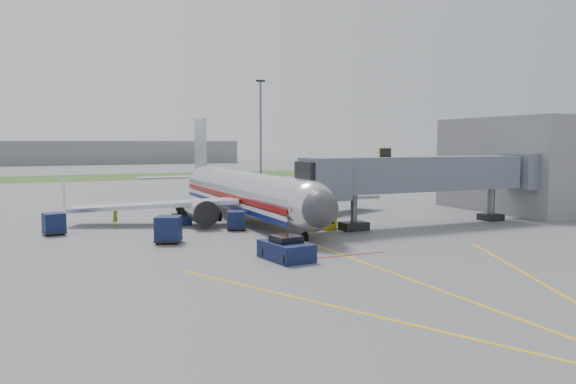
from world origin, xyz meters
name	(u,v)px	position (x,y,z in m)	size (l,w,h in m)	color
ground	(317,245)	(0.00, 0.00, 0.00)	(400.00, 400.00, 0.00)	#565659
grass_strip	(129,177)	(0.00, 90.00, 0.01)	(300.00, 25.00, 0.01)	#2D4C1E
apron_markings	(374,266)	(0.00, -7.40, 0.00)	(21.52, 50.00, 0.01)	gold
airliner	(245,192)	(0.00, 15.25, 2.65)	(32.10, 35.67, 10.25)	silver
jet_bridge	(421,175)	(12.86, 5.00, 4.47)	(25.30, 4.00, 6.90)	slate
terminal	(521,164)	(30.00, 10.00, 5.00)	(10.00, 16.00, 10.00)	slate
light_mast_right	(261,126)	(25.00, 75.00, 10.78)	(2.00, 0.44, 20.40)	#595B60
distant_terminal	(63,153)	(-10.00, 170.00, 4.00)	(120.00, 14.00, 8.00)	slate
pushback_tug	(286,250)	(-4.00, -3.54, 0.64)	(2.67, 3.91, 1.52)	#0E0C37
baggage_cart_a	(236,220)	(-3.00, 9.18, 0.81)	(1.82, 1.82, 1.59)	#0E0C37
baggage_cart_b	(54,224)	(-17.01, 12.79, 0.89)	(1.88, 1.88, 1.74)	#0E0C37
baggage_cart_c	(168,229)	(-9.48, 5.37, 1.00)	(2.38, 2.38, 1.96)	#0E0C37
belt_loader	(181,218)	(-6.27, 14.84, 0.47)	(1.37, 3.90, 1.89)	#0E0C37
ground_power_cart	(326,222)	(4.27, 6.62, 0.60)	(1.75, 1.42, 1.21)	yellow
ramp_worker	(115,215)	(-11.89, 16.15, 0.89)	(0.65, 0.43, 1.78)	#CAEB1B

